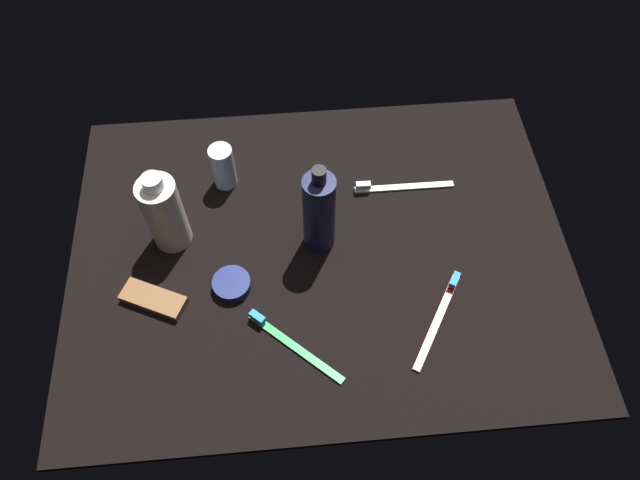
{
  "coord_description": "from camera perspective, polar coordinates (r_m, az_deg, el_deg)",
  "views": [
    {
      "loc": [
        -4.51,
        -51.33,
        85.42
      ],
      "look_at": [
        0.0,
        0.0,
        3.0
      ],
      "focal_mm": 33.06,
      "sensor_mm": 36.0,
      "label": 1
    }
  ],
  "objects": [
    {
      "name": "ground_plane",
      "position": [
        1.0,
        -0.0,
        -1.09
      ],
      "size": [
        84.0,
        64.0,
        1.2
      ],
      "primitive_type": "cube",
      "color": "black"
    },
    {
      "name": "lotion_bottle",
      "position": [
        0.93,
        -0.21,
        2.65
      ],
      "size": [
        5.21,
        5.21,
        19.3
      ],
      "color": "#1A1E44",
      "rests_on": "ground_plane"
    },
    {
      "name": "bodywash_bottle",
      "position": [
        0.98,
        -14.84,
        2.56
      ],
      "size": [
        6.35,
        6.35,
        16.49
      ],
      "color": "silver",
      "rests_on": "ground_plane"
    },
    {
      "name": "deodorant_stick",
      "position": [
        1.06,
        -9.36,
        7.02
      ],
      "size": [
        4.15,
        4.15,
        8.75
      ],
      "primitive_type": "cylinder",
      "color": "silver",
      "rests_on": "ground_plane"
    },
    {
      "name": "toothbrush_white",
      "position": [
        1.07,
        7.56,
        5.18
      ],
      "size": [
        18.01,
        1.31,
        2.1
      ],
      "color": "white",
      "rests_on": "ground_plane"
    },
    {
      "name": "toothbrush_red",
      "position": [
        0.95,
        11.53,
        -7.08
      ],
      "size": [
        10.43,
        15.97,
        2.1
      ],
      "color": "red",
      "rests_on": "ground_plane"
    },
    {
      "name": "toothbrush_green",
      "position": [
        0.92,
        -2.95,
        -9.87
      ],
      "size": [
        14.21,
        12.9,
        2.1
      ],
      "color": "green",
      "rests_on": "ground_plane"
    },
    {
      "name": "snack_bar_brown",
      "position": [
        0.98,
        -15.82,
        -5.54
      ],
      "size": [
        11.11,
        8.09,
        1.5
      ],
      "primitive_type": "cube",
      "rotation": [
        0.0,
        0.0,
        -0.45
      ],
      "color": "brown",
      "rests_on": "ground_plane"
    },
    {
      "name": "cream_tin_left",
      "position": [
        0.97,
        -8.54,
        -4.25
      ],
      "size": [
        6.2,
        6.2,
        1.79
      ],
      "primitive_type": "cylinder",
      "color": "navy",
      "rests_on": "ground_plane"
    }
  ]
}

